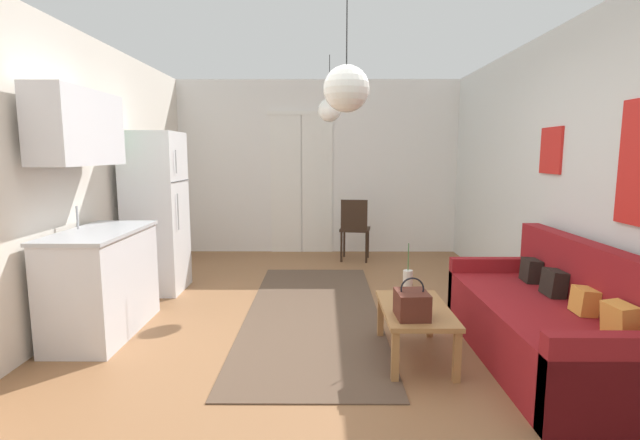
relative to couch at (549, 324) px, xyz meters
name	(u,v)px	position (x,y,z in m)	size (l,w,h in m)	color
ground_plane	(313,354)	(-1.77, 0.24, -0.34)	(4.95, 8.11, 0.10)	#8E603D
wall_back	(317,168)	(-1.78, 4.04, 1.04)	(4.55, 0.13, 2.69)	white
wall_right	(603,182)	(0.45, 0.23, 1.05)	(0.12, 7.71, 2.69)	silver
wall_left	(25,182)	(-4.00, 0.24, 1.05)	(0.12, 7.71, 2.69)	silver
area_rug	(313,313)	(-1.79, 1.07, -0.29)	(1.28, 3.39, 0.01)	brown
couch	(549,324)	(0.00, 0.00, 0.00)	(0.82, 1.97, 0.91)	maroon
coffee_table	(415,314)	(-0.99, 0.08, 0.05)	(0.50, 0.89, 0.40)	#A87542
bamboo_vase	(408,285)	(-1.02, 0.28, 0.22)	(0.08, 0.08, 0.46)	beige
handbag	(412,304)	(-1.06, -0.14, 0.20)	(0.23, 0.27, 0.29)	#512319
refrigerator	(156,213)	(-3.58, 1.86, 0.61)	(0.60, 0.65, 1.80)	white
kitchen_counter	(97,243)	(-3.64, 0.56, 0.51)	(0.58, 1.19, 2.08)	silver
accent_chair	(355,226)	(-1.23, 3.34, 0.22)	(0.48, 0.46, 0.91)	black
pendant_lamp_near	(346,89)	(-1.55, -0.37, 1.66)	(0.29, 0.29, 0.87)	black
pendant_lamp_far	(329,110)	(-1.62, 2.23, 1.77)	(0.27, 0.27, 0.76)	black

